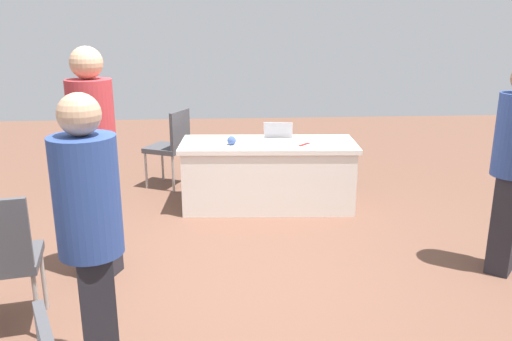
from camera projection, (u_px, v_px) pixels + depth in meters
ground_plane at (236, 286)px, 4.03m from camera, size 14.40×14.40×0.00m
table_foreground at (268, 174)px, 5.69m from camera, size 1.93×0.88×0.73m
chair_tucked_left at (172, 143)px, 6.32m from camera, size 0.59×0.59×0.96m
chair_tucked_right at (1, 255)px, 3.27m from camera, size 0.52×0.52×0.97m
person_attendee_browsing at (94, 153)px, 3.93m from camera, size 0.44×0.44×1.82m
person_organiser at (90, 232)px, 2.72m from camera, size 0.43×0.43×1.65m
laptop_silver at (278, 139)px, 5.58m from camera, size 0.36×0.34×0.21m
yarn_ball at (232, 140)px, 5.46m from camera, size 0.10×0.10×0.10m
scissors_red at (304, 144)px, 5.47m from camera, size 0.14×0.16×0.01m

